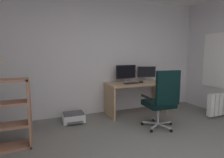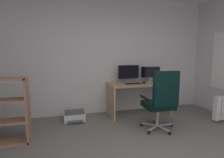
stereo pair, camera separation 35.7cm
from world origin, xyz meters
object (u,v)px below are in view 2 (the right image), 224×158
at_px(desk, 139,91).
at_px(computer_mouse, 144,83).
at_px(monitor_main, 129,73).
at_px(keyboard, 133,84).
at_px(office_chair, 161,100).
at_px(printer, 74,116).
at_px(monitor_secondary, 150,73).

xyz_separation_m(desk, computer_mouse, (0.10, -0.05, 0.22)).
bearing_deg(computer_mouse, monitor_main, 154.03).
height_order(desk, computer_mouse, computer_mouse).
relative_size(desk, keyboard, 4.13).
bearing_deg(computer_mouse, keyboard, -167.64).
bearing_deg(keyboard, computer_mouse, 4.55).
height_order(computer_mouse, office_chair, office_chair).
xyz_separation_m(desk, printer, (-1.49, -0.01, -0.45)).
bearing_deg(monitor_main, office_chair, -81.56).
distance_m(computer_mouse, printer, 1.73).
bearing_deg(printer, office_chair, -34.50).
height_order(monitor_main, computer_mouse, monitor_main).
relative_size(desk, computer_mouse, 14.05).
distance_m(desk, computer_mouse, 0.24).
distance_m(desk, monitor_secondary, 0.57).
distance_m(monitor_main, monitor_secondary, 0.57).
height_order(keyboard, printer, keyboard).
bearing_deg(office_chair, monitor_main, 98.44).
bearing_deg(computer_mouse, monitor_secondary, 43.43).
distance_m(desk, office_chair, 1.02).
bearing_deg(monitor_main, keyboard, -83.97).
relative_size(monitor_secondary, keyboard, 1.33).
distance_m(monitor_secondary, printer, 2.06).
bearing_deg(desk, computer_mouse, -28.40).
bearing_deg(monitor_secondary, desk, -158.77).
height_order(desk, office_chair, office_chair).
distance_m(monitor_secondary, office_chair, 1.28).
bearing_deg(keyboard, office_chair, -81.71).
distance_m(monitor_secondary, keyboard, 0.63).
xyz_separation_m(monitor_main, monitor_secondary, (0.57, 0.00, -0.02)).
bearing_deg(keyboard, desk, 23.31).
bearing_deg(keyboard, monitor_main, 95.30).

